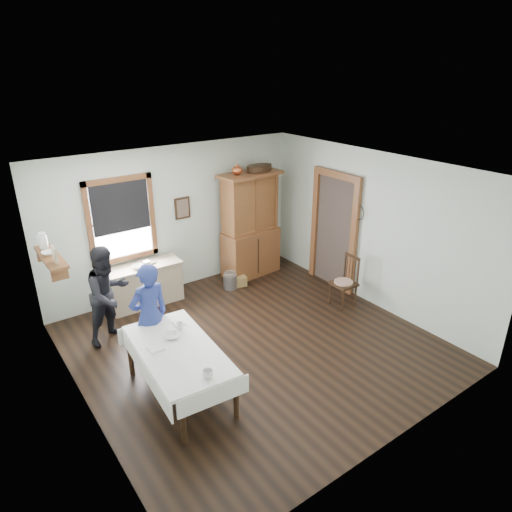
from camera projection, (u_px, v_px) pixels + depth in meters
name	position (u px, v px, depth m)	size (l,w,h in m)	color
room	(254.00, 265.00, 6.50)	(5.01, 5.01, 2.70)	black
window	(121.00, 216.00, 7.69)	(1.18, 0.07, 1.48)	white
doorway	(334.00, 227.00, 8.53)	(0.09, 1.14, 2.22)	#453831
wall_shelf	(50.00, 255.00, 6.28)	(0.24, 1.00, 0.44)	brown
framed_picture	(183.00, 208.00, 8.34)	(0.30, 0.04, 0.40)	#372113
rug_beater	(359.00, 206.00, 7.90)	(0.27, 0.27, 0.01)	black
work_counter	(145.00, 285.00, 8.08)	(1.32, 0.50, 0.76)	tan
china_hutch	(251.00, 225.00, 8.99)	(1.23, 0.58, 2.09)	brown
dining_table	(180.00, 372.00, 5.86)	(0.94, 1.78, 0.71)	white
spindle_chair	(344.00, 281.00, 8.02)	(0.42, 0.42, 0.92)	#372113
pail	(230.00, 281.00, 8.73)	(0.26, 0.26, 0.28)	#95999D
wicker_basket	(237.00, 281.00, 8.85)	(0.32, 0.23, 0.19)	olive
woman_blue	(150.00, 320.00, 6.31)	(0.53, 0.35, 1.46)	navy
figure_dark	(109.00, 297.00, 6.94)	(0.70, 0.54, 1.43)	black
table_cup_a	(208.00, 374.00, 5.18)	(0.12, 0.12, 0.10)	white
table_cup_b	(180.00, 326.00, 6.12)	(0.10, 0.10, 0.09)	white
table_bowl	(172.00, 336.00, 5.93)	(0.23, 0.23, 0.06)	white
counter_book	(142.00, 265.00, 7.94)	(0.18, 0.24, 0.02)	brown
counter_bowl	(137.00, 267.00, 7.80)	(0.19, 0.19, 0.06)	white
shelf_bowl	(49.00, 253.00, 6.28)	(0.22, 0.22, 0.05)	white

